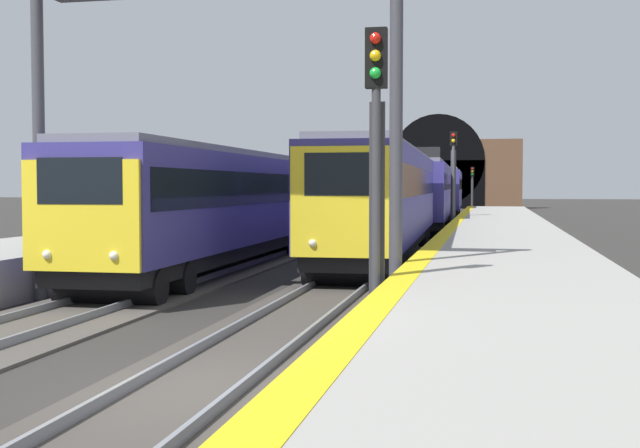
{
  "coord_description": "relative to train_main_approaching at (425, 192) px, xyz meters",
  "views": [
    {
      "loc": [
        -9.75,
        -3.78,
        2.68
      ],
      "look_at": [
        14.18,
        1.23,
        1.53
      ],
      "focal_mm": 45.73,
      "sensor_mm": 36.0,
      "label": 1
    }
  ],
  "objects": [
    {
      "name": "platform_right",
      "position": [
        -38.65,
        -4.2,
        -1.79
      ],
      "size": [
        112.0,
        4.35,
        1.05
      ],
      "primitive_type": "cube",
      "color": "#9E9B93",
      "rests_on": "ground_plane"
    },
    {
      "name": "track_main_line",
      "position": [
        -38.65,
        0.0,
        -2.27
      ],
      "size": [
        160.0,
        2.69,
        0.21
      ],
      "color": "#423D38",
      "rests_on": "ground_plane"
    },
    {
      "name": "train_adjacent_platform",
      "position": [
        -14.5,
        4.64,
        -0.13
      ],
      "size": [
        37.19,
        2.94,
        4.69
      ],
      "rotation": [
        0.0,
        0.0,
        3.15
      ],
      "color": "navy",
      "rests_on": "ground_plane"
    },
    {
      "name": "railway_signal_near",
      "position": [
        -34.12,
        -1.8,
        0.97
      ],
      "size": [
        0.39,
        0.38,
        5.44
      ],
      "rotation": [
        0.0,
        0.0,
        3.14
      ],
      "color": "#38383D",
      "rests_on": "ground_plane"
    },
    {
      "name": "ground_plane",
      "position": [
        -38.65,
        0.0,
        -2.31
      ],
      "size": [
        320.0,
        320.0,
        0.0
      ],
      "primitive_type": "plane",
      "color": "#302D2B"
    },
    {
      "name": "railway_signal_far",
      "position": [
        42.99,
        -1.8,
        0.58
      ],
      "size": [
        0.39,
        0.38,
        4.75
      ],
      "rotation": [
        0.0,
        0.0,
        3.14
      ],
      "color": "#38383D",
      "rests_on": "ground_plane"
    },
    {
      "name": "tunnel_portal",
      "position": [
        49.29,
        2.32,
        1.77
      ],
      "size": [
        2.6,
        19.38,
        11.09
      ],
      "color": "brown",
      "rests_on": "ground_plane"
    },
    {
      "name": "platform_right_edge_strip",
      "position": [
        -38.65,
        -2.27,
        -1.26
      ],
      "size": [
        112.0,
        0.5,
        0.01
      ],
      "primitive_type": "cube",
      "color": "yellow",
      "rests_on": "platform_right"
    },
    {
      "name": "overhead_signal_gantry",
      "position": [
        -31.25,
        2.32,
        3.49
      ],
      "size": [
        0.7,
        8.57,
        7.77
      ],
      "color": "#3F3F47",
      "rests_on": "ground_plane"
    },
    {
      "name": "railway_signal_mid",
      "position": [
        -3.95,
        -1.8,
        0.94
      ],
      "size": [
        0.39,
        0.38,
        5.59
      ],
      "rotation": [
        0.0,
        0.0,
        3.14
      ],
      "color": "#4C4C54",
      "rests_on": "ground_plane"
    },
    {
      "name": "train_main_approaching",
      "position": [
        0.0,
        0.0,
        0.0
      ],
      "size": [
        57.96,
        3.23,
        4.95
      ],
      "rotation": [
        0.0,
        0.0,
        3.17
      ],
      "color": "navy",
      "rests_on": "ground_plane"
    }
  ]
}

